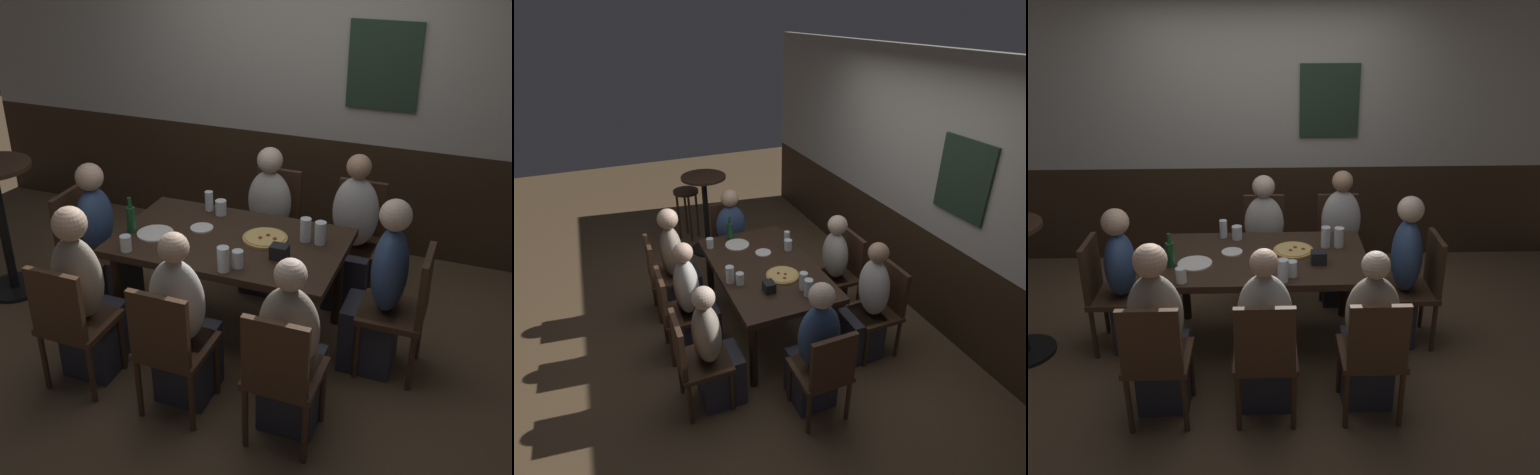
# 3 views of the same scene
# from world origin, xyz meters

# --- Properties ---
(ground_plane) EXTENTS (12.00, 12.00, 0.00)m
(ground_plane) POSITION_xyz_m (0.00, 0.00, 0.00)
(ground_plane) COLOR brown
(wall_back) EXTENTS (6.40, 0.13, 2.60)m
(wall_back) POSITION_xyz_m (0.00, 1.65, 1.30)
(wall_back) COLOR #332316
(wall_back) RESTS_ON ground_plane
(dining_table) EXTENTS (1.51, 0.92, 0.74)m
(dining_table) POSITION_xyz_m (0.00, 0.00, 0.65)
(dining_table) COLOR black
(dining_table) RESTS_ON ground_plane
(chair_left_near) EXTENTS (0.40, 0.40, 0.88)m
(chair_left_near) POSITION_xyz_m (-0.67, -0.87, 0.50)
(chair_left_near) COLOR #422B1C
(chair_left_near) RESTS_ON ground_plane
(chair_right_far) EXTENTS (0.40, 0.40, 0.88)m
(chair_right_far) POSITION_xyz_m (0.67, 0.87, 0.50)
(chair_right_far) COLOR #422B1C
(chair_right_far) RESTS_ON ground_plane
(chair_mid_far) EXTENTS (0.40, 0.40, 0.88)m
(chair_mid_far) POSITION_xyz_m (0.00, 0.87, 0.50)
(chair_mid_far) COLOR #422B1C
(chair_mid_far) RESTS_ON ground_plane
(chair_head_west) EXTENTS (0.40, 0.40, 0.88)m
(chair_head_west) POSITION_xyz_m (-1.17, 0.00, 0.50)
(chair_head_west) COLOR #422B1C
(chair_head_west) RESTS_ON ground_plane
(chair_right_near) EXTENTS (0.40, 0.40, 0.88)m
(chair_right_near) POSITION_xyz_m (0.67, -0.87, 0.50)
(chair_right_near) COLOR #422B1C
(chair_right_near) RESTS_ON ground_plane
(chair_mid_near) EXTENTS (0.40, 0.40, 0.88)m
(chair_mid_near) POSITION_xyz_m (0.00, -0.87, 0.50)
(chair_mid_near) COLOR #422B1C
(chair_mid_near) RESTS_ON ground_plane
(chair_head_east) EXTENTS (0.40, 0.40, 0.88)m
(chair_head_east) POSITION_xyz_m (1.17, 0.00, 0.50)
(chair_head_east) COLOR #422B1C
(chair_head_east) RESTS_ON ground_plane
(person_left_near) EXTENTS (0.34, 0.37, 1.18)m
(person_left_near) POSITION_xyz_m (-0.67, -0.71, 0.50)
(person_left_near) COLOR #2D2D38
(person_left_near) RESTS_ON ground_plane
(person_right_far) EXTENTS (0.34, 0.37, 1.16)m
(person_right_far) POSITION_xyz_m (0.67, 0.71, 0.49)
(person_right_far) COLOR #2D2D38
(person_right_far) RESTS_ON ground_plane
(person_mid_far) EXTENTS (0.34, 0.37, 1.13)m
(person_mid_far) POSITION_xyz_m (-0.00, 0.71, 0.47)
(person_mid_far) COLOR #2D2D38
(person_mid_far) RESTS_ON ground_plane
(person_head_west) EXTENTS (0.37, 0.34, 1.13)m
(person_head_west) POSITION_xyz_m (-1.01, 0.00, 0.48)
(person_head_west) COLOR #2D2D38
(person_head_west) RESTS_ON ground_plane
(person_right_near) EXTENTS (0.34, 0.37, 1.12)m
(person_right_near) POSITION_xyz_m (0.67, -0.71, 0.47)
(person_right_near) COLOR #2D2D38
(person_right_near) RESTS_ON ground_plane
(person_mid_near) EXTENTS (0.34, 0.37, 1.14)m
(person_mid_near) POSITION_xyz_m (0.00, -0.71, 0.48)
(person_mid_near) COLOR #2D2D38
(person_mid_near) RESTS_ON ground_plane
(person_head_east) EXTENTS (0.37, 0.34, 1.19)m
(person_head_east) POSITION_xyz_m (1.01, 0.00, 0.50)
(person_head_east) COLOR #2D2D38
(person_head_east) RESTS_ON ground_plane
(pizza) EXTENTS (0.30, 0.30, 0.03)m
(pizza) POSITION_xyz_m (0.22, 0.08, 0.75)
(pizza) COLOR tan
(pizza) RESTS_ON dining_table
(tumbler_water) EXTENTS (0.08, 0.08, 0.11)m
(tumbler_water) POSITION_xyz_m (-0.21, 0.33, 0.79)
(tumbler_water) COLOR silver
(tumbler_water) RESTS_ON dining_table
(pint_glass_stout) EXTENTS (0.06, 0.06, 0.14)m
(pint_glass_stout) POSITION_xyz_m (-0.32, 0.37, 0.80)
(pint_glass_stout) COLOR silver
(pint_glass_stout) RESTS_ON dining_table
(tumbler_short) EXTENTS (0.07, 0.07, 0.16)m
(tumbler_short) POSITION_xyz_m (0.47, 0.16, 0.81)
(tumbler_short) COLOR silver
(tumbler_short) RESTS_ON dining_table
(pint_glass_amber) EXTENTS (0.07, 0.07, 0.10)m
(pint_glass_amber) POSITION_xyz_m (-0.56, -0.38, 0.78)
(pint_glass_amber) COLOR silver
(pint_glass_amber) RESTS_ON dining_table
(pint_glass_pale) EXTENTS (0.07, 0.07, 0.11)m
(pint_glass_pale) POSITION_xyz_m (0.19, -0.32, 0.79)
(pint_glass_pale) COLOR silver
(pint_glass_pale) RESTS_ON dining_table
(highball_clear) EXTENTS (0.07, 0.07, 0.16)m
(highball_clear) POSITION_xyz_m (0.12, -0.39, 0.81)
(highball_clear) COLOR silver
(highball_clear) RESTS_ON dining_table
(beer_glass_half) EXTENTS (0.07, 0.07, 0.15)m
(beer_glass_half) POSITION_xyz_m (0.57, 0.16, 0.81)
(beer_glass_half) COLOR silver
(beer_glass_half) RESTS_ON dining_table
(beer_bottle_green) EXTENTS (0.06, 0.06, 0.25)m
(beer_bottle_green) POSITION_xyz_m (-0.66, -0.13, 0.84)
(beer_bottle_green) COLOR #194723
(beer_bottle_green) RESTS_ON dining_table
(plate_white_large) EXTENTS (0.25, 0.25, 0.01)m
(plate_white_large) POSITION_xyz_m (-0.50, -0.11, 0.75)
(plate_white_large) COLOR white
(plate_white_large) RESTS_ON dining_table
(plate_white_small) EXTENTS (0.16, 0.16, 0.01)m
(plate_white_small) POSITION_xyz_m (-0.24, 0.07, 0.75)
(plate_white_small) COLOR white
(plate_white_small) RESTS_ON dining_table
(condiment_caddy) EXTENTS (0.11, 0.09, 0.09)m
(condiment_caddy) POSITION_xyz_m (0.39, -0.13, 0.79)
(condiment_caddy) COLOR black
(condiment_caddy) RESTS_ON dining_table
(side_bar_table) EXTENTS (0.56, 0.56, 1.05)m
(side_bar_table) POSITION_xyz_m (-1.82, -0.09, 0.62)
(side_bar_table) COLOR black
(side_bar_table) RESTS_ON ground_plane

